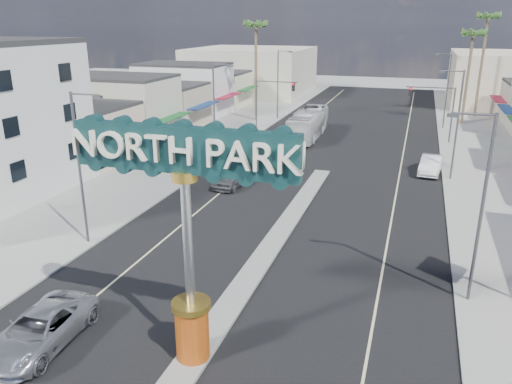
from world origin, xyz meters
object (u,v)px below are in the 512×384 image
Objects in this scene: streetlight_l_far at (279,81)px; palm_left_far at (256,30)px; car_parked_right at (431,165)px; streetlight_r_far at (446,87)px; streetlight_l_near at (81,162)px; palm_right_mid at (473,38)px; streetlight_r_near at (479,201)px; car_parked_left at (233,176)px; gateway_sign at (187,220)px; streetlight_r_mid at (456,120)px; traffic_signal_right at (435,103)px; suv_left at (40,329)px; city_bus at (308,124)px; streetlight_l_mid at (216,107)px; traffic_signal_left at (271,96)px; palm_right_far at (488,23)px.

palm_left_far is at bearing -142.08° from streetlight_l_far.
palm_left_far reaches higher than car_parked_right.
streetlight_l_far is at bearing 180.00° from streetlight_r_far.
palm_right_mid reaches higher than streetlight_l_near.
palm_right_mid is (2.57, 46.00, 5.54)m from streetlight_r_near.
streetlight_r_near is at bearing -80.16° from car_parked_right.
streetlight_r_near is 1.91× the size of car_parked_left.
streetlight_r_mid is at bearing 69.58° from gateway_sign.
suv_left is (-15.49, -43.07, -3.52)m from traffic_signal_right.
streetlight_r_mid reaches higher than city_bus.
streetlight_r_near is 1.90× the size of car_parked_right.
gateway_sign is 29.91m from streetlight_r_mid.
palm_right_mid is at bearing 86.74° from car_parked_right.
streetlight_l_near is 1.00× the size of streetlight_l_mid.
palm_left_far is 2.77× the size of car_parked_right.
car_parked_right is (19.43, 1.55, -4.29)m from streetlight_l_mid.
traffic_signal_right is at bearing 67.79° from suv_left.
streetlight_l_near is 1.65× the size of suv_left.
suv_left is (2.88, -43.07, -3.52)m from traffic_signal_left.
traffic_signal_left is at bearing 158.00° from city_bus.
palm_right_far is at bearing 36.67° from traffic_signal_left.
traffic_signal_right is 1.27× the size of car_parked_left.
car_parked_right is (22.00, -18.45, -10.72)m from palm_left_far.
car_parked_left is at bearing -120.13° from palm_right_mid.
palm_left_far reaches higher than streetlight_l_far.
gateway_sign is at bearing -103.53° from palm_right_mid.
car_parked_left is (-19.15, -33.01, -9.80)m from palm_right_mid.
streetlight_r_near reaches higher than suv_left.
streetlight_r_far is 24.38m from palm_left_far.
palm_left_far is 1.15× the size of city_bus.
suv_left is at bearing -82.24° from palm_left_far.
streetlight_r_far is (20.87, 42.00, 0.00)m from streetlight_l_near.
palm_right_far is at bearing 45.48° from city_bus.
streetlight_r_near is at bearing -59.64° from palm_left_far.
city_bus is at bearing 140.52° from streetlight_r_mid.
streetlight_r_mid is at bearing -84.90° from traffic_signal_right.
streetlight_r_near is 52.71m from palm_right_far.
streetlight_r_far is 0.64× the size of palm_right_far.
palm_right_mid is at bearing 57.31° from streetlight_r_far.
streetlight_r_mid is 0.74× the size of palm_right_mid.
gateway_sign reaches higher than streetlight_r_far.
streetlight_r_mid is 0.69× the size of palm_left_far.
gateway_sign is 1.02× the size of streetlight_r_near.
traffic_signal_right is 26.24m from car_parked_left.
streetlight_r_far is 1.90× the size of car_parked_right.
gateway_sign is 1.53× the size of traffic_signal_left.
palm_left_far reaches higher than palm_right_mid.
streetlight_l_mid is at bearing 180.00° from streetlight_r_mid.
streetlight_r_near is (19.62, -33.99, 0.79)m from traffic_signal_left.
streetlight_l_far is 12.26m from city_bus.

